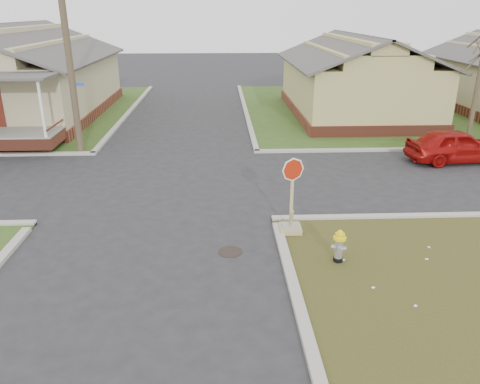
{
  "coord_description": "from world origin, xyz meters",
  "views": [
    {
      "loc": [
        1.98,
        -11.35,
        5.93
      ],
      "look_at": [
        2.52,
        1.0,
        1.1
      ],
      "focal_mm": 35.0,
      "sensor_mm": 36.0,
      "label": 1
    }
  ],
  "objects_px": {
    "utility_pole": "(67,43)",
    "stop_sign": "(291,216)",
    "fire_hydrant": "(339,244)",
    "red_sedan": "(456,146)"
  },
  "relations": [
    {
      "from": "stop_sign",
      "to": "red_sedan",
      "type": "bearing_deg",
      "value": 40.66
    },
    {
      "from": "fire_hydrant",
      "to": "stop_sign",
      "type": "relative_size",
      "value": 0.4
    },
    {
      "from": "fire_hydrant",
      "to": "stop_sign",
      "type": "height_order",
      "value": "stop_sign"
    },
    {
      "from": "fire_hydrant",
      "to": "red_sedan",
      "type": "distance_m",
      "value": 10.63
    },
    {
      "from": "fire_hydrant",
      "to": "utility_pole",
      "type": "bearing_deg",
      "value": 153.97
    },
    {
      "from": "utility_pole",
      "to": "red_sedan",
      "type": "xyz_separation_m",
      "value": [
        15.94,
        -1.96,
        -3.98
      ]
    },
    {
      "from": "utility_pole",
      "to": "fire_hydrant",
      "type": "xyz_separation_m",
      "value": [
        9.08,
        -10.08,
        -4.14
      ]
    },
    {
      "from": "utility_pole",
      "to": "stop_sign",
      "type": "xyz_separation_m",
      "value": [
        8.14,
        -8.33,
        -4.14
      ]
    },
    {
      "from": "fire_hydrant",
      "to": "stop_sign",
      "type": "bearing_deg",
      "value": 140.29
    },
    {
      "from": "stop_sign",
      "to": "red_sedan",
      "type": "xyz_separation_m",
      "value": [
        7.8,
        6.37,
        0.16
      ]
    }
  ]
}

